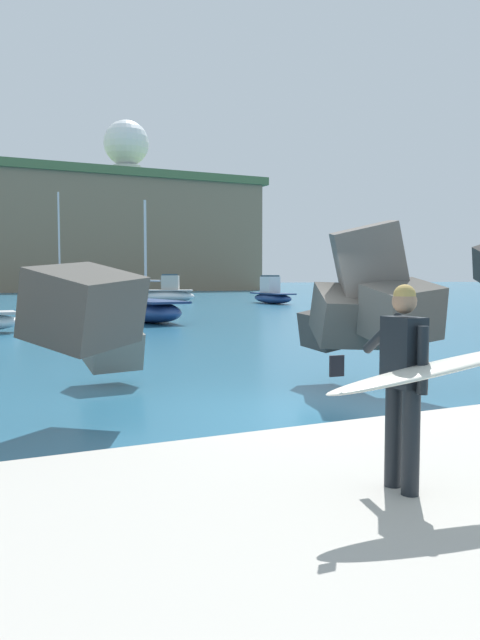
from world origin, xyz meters
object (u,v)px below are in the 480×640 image
at_px(boat_near_left, 272,295).
at_px(radar_dome, 126,146).
at_px(boat_mid_centre, 62,300).
at_px(surfer_with_board, 414,373).
at_px(boat_near_centre, 149,310).
at_px(boat_mid_right, 167,293).
at_px(mooring_buoy_inner, 136,314).

distance_m(boat_near_left, radar_dome, 59.56).
bearing_deg(boat_mid_centre, surfer_with_board, -95.20).
bearing_deg(boat_near_centre, boat_mid_centre, 96.00).
height_order(boat_near_left, radar_dome, radar_dome).
bearing_deg(boat_near_centre, surfer_with_board, -101.91).
bearing_deg(boat_near_left, boat_mid_centre, -176.18).
relative_size(surfer_with_board, boat_mid_right, 0.42).
distance_m(boat_mid_centre, mooring_buoy_inner, 11.22).
distance_m(boat_near_centre, mooring_buoy_inner, 3.32).
distance_m(surfer_with_board, boat_near_centre, 24.00).
bearing_deg(surfer_with_board, boat_near_left, 63.14).
bearing_deg(boat_mid_right, boat_mid_centre, -146.19).
bearing_deg(radar_dome, boat_near_left, -93.65).
xyz_separation_m(surfer_with_board, boat_near_centre, (4.95, 23.47, -0.72)).
bearing_deg(boat_mid_right, boat_near_centre, -110.87).
xyz_separation_m(surfer_with_board, radar_dome, (23.23, 94.09, 21.53)).
xyz_separation_m(surfer_with_board, mooring_buoy_inner, (5.28, 26.76, -1.06)).
relative_size(boat_mid_right, radar_dome, 0.54).
height_order(boat_mid_right, mooring_buoy_inner, boat_mid_right).
relative_size(boat_near_centre, boat_mid_centre, 0.74).
distance_m(boat_near_left, boat_mid_centre, 16.30).
distance_m(boat_near_centre, radar_dome, 76.27).
relative_size(boat_near_centre, boat_mid_right, 1.12).
xyz_separation_m(surfer_with_board, boat_mid_right, (12.81, 44.10, -0.53)).
xyz_separation_m(boat_mid_centre, radar_dome, (19.79, 56.27, 22.26)).
bearing_deg(boat_mid_centre, boat_mid_right, 33.81).
relative_size(boat_mid_right, mooring_buoy_inner, 11.42).
bearing_deg(boat_near_centre, boat_near_left, 46.29).
bearing_deg(surfer_with_board, boat_mid_centre, 84.80).
xyz_separation_m(boat_mid_centre, boat_mid_right, (9.37, 6.27, 0.19)).
distance_m(surfer_with_board, boat_near_left, 43.62).
height_order(surfer_with_board, boat_near_left, boat_near_left).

